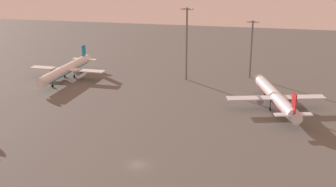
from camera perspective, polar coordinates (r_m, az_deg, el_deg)
ground_plane at (r=103.56m, az=-4.03°, el=-9.36°), size 416.00×416.00×0.00m
airplane_taxiway_distant at (r=142.04m, az=14.02°, el=-0.43°), size 31.27×39.81×10.40m
airplane_terminal_side at (r=175.65m, az=-13.24°, el=3.13°), size 31.28×40.21×10.32m
apron_light_west at (r=173.89m, az=10.96°, el=6.30°), size 4.80×0.90×22.93m
apron_light_east at (r=167.60m, az=2.48°, el=7.13°), size 4.80×0.90×28.22m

